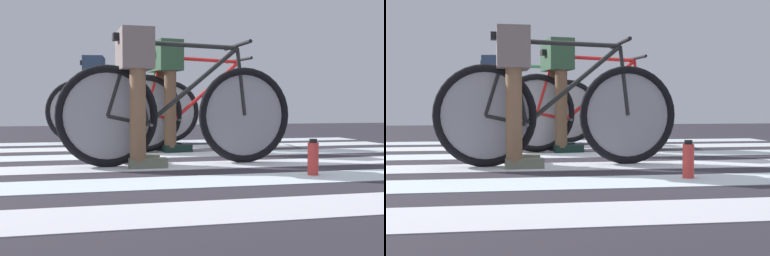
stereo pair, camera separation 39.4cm
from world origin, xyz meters
The scene contains 9 objects.
ground centered at (0.00, 0.00, 0.01)m, with size 18.00×14.00×0.02m.
crosswalk_markings centered at (0.05, 0.15, 0.02)m, with size 5.32×4.25×0.00m.
bicycle_1_of_3 centered at (0.02, -0.17, 0.41)m, with size 1.74×0.52×0.93m.
cyclist_1_of_3 centered at (-0.29, -0.18, 0.64)m, with size 0.32×0.42×0.96m.
bicycle_2_of_3 centered at (0.43, 0.93, 0.41)m, with size 1.72×0.53×0.93m.
cyclist_2_of_3 centered at (0.12, 0.88, 0.68)m, with size 0.37×0.44×1.03m.
bicycle_3_of_3 centered at (-0.16, 2.00, 0.41)m, with size 1.73×0.53×0.93m.
cyclist_3_of_3 centered at (-0.47, 2.05, 0.65)m, with size 0.37×0.44×0.98m.
water_bottle centered at (0.71, -0.90, 0.13)m, with size 0.07×0.07×0.23m.
Camera 2 is at (-0.35, -3.70, 0.46)m, focal length 46.72 mm.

